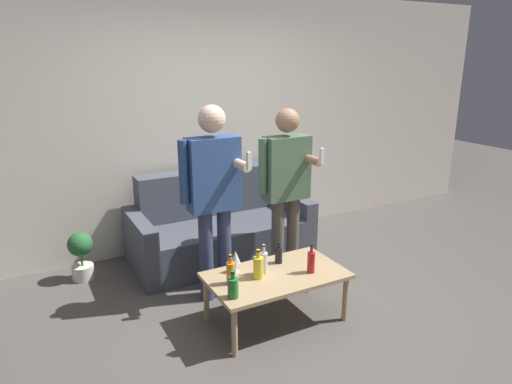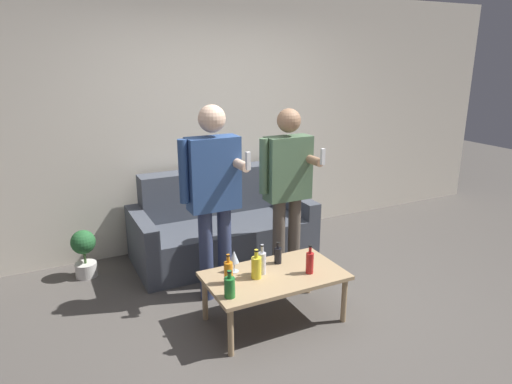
{
  "view_description": "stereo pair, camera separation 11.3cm",
  "coord_description": "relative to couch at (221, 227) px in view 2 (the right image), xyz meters",
  "views": [
    {
      "loc": [
        -1.82,
        -2.6,
        2.03
      ],
      "look_at": [
        -0.11,
        0.59,
        0.95
      ],
      "focal_mm": 32.0,
      "sensor_mm": 36.0,
      "label": 1
    },
    {
      "loc": [
        -1.72,
        -2.65,
        2.03
      ],
      "look_at": [
        -0.11,
        0.59,
        0.95
      ],
      "focal_mm": 32.0,
      "sensor_mm": 36.0,
      "label": 2
    }
  ],
  "objects": [
    {
      "name": "bottle_green",
      "position": [
        -0.48,
        -1.34,
        0.19
      ],
      "size": [
        0.07,
        0.07,
        0.23
      ],
      "color": "orange",
      "rests_on": "coffee_table"
    },
    {
      "name": "bottle_clear",
      "position": [
        0.01,
        -1.2,
        0.17
      ],
      "size": [
        0.06,
        0.06,
        0.18
      ],
      "color": "black",
      "rests_on": "coffee_table"
    },
    {
      "name": "person_standing_left",
      "position": [
        -0.38,
        -0.79,
        0.68
      ],
      "size": [
        0.5,
        0.43,
        1.67
      ],
      "color": "navy",
      "rests_on": "ground_plane"
    },
    {
      "name": "couch",
      "position": [
        0.0,
        0.0,
        0.0
      ],
      "size": [
        1.82,
        0.86,
        0.88
      ],
      "color": "#474C56",
      "rests_on": "ground_plane"
    },
    {
      "name": "bottle_yellow",
      "position": [
        -0.56,
        -1.53,
        0.18
      ],
      "size": [
        0.08,
        0.08,
        0.2
      ],
      "color": "#23752D",
      "rests_on": "coffee_table"
    },
    {
      "name": "wall_back",
      "position": [
        0.06,
        0.48,
        1.04
      ],
      "size": [
        8.0,
        0.06,
        2.7
      ],
      "color": "beige",
      "rests_on": "ground_plane"
    },
    {
      "name": "coffee_table",
      "position": [
        -0.11,
        -1.36,
        0.06
      ],
      "size": [
        1.07,
        0.62,
        0.41
      ],
      "color": "tan",
      "rests_on": "ground_plane"
    },
    {
      "name": "bottle_red",
      "position": [
        -0.26,
        -1.35,
        0.19
      ],
      "size": [
        0.08,
        0.08,
        0.23
      ],
      "color": "yellow",
      "rests_on": "coffee_table"
    },
    {
      "name": "potted_plant",
      "position": [
        -1.36,
        0.11,
        -0.05
      ],
      "size": [
        0.23,
        0.23,
        0.47
      ],
      "color": "silver",
      "rests_on": "ground_plane"
    },
    {
      "name": "bottle_dark",
      "position": [
        -0.19,
        -1.31,
        0.2
      ],
      "size": [
        0.06,
        0.06,
        0.24
      ],
      "color": "silver",
      "rests_on": "coffee_table"
    },
    {
      "name": "ground_plane",
      "position": [
        0.06,
        -1.52,
        -0.31
      ],
      "size": [
        16.0,
        16.0,
        0.0
      ],
      "primitive_type": "plane",
      "color": "#514C47"
    },
    {
      "name": "person_standing_right",
      "position": [
        0.37,
        -0.72,
        0.63
      ],
      "size": [
        0.49,
        0.42,
        1.6
      ],
      "color": "brown",
      "rests_on": "ground_plane"
    },
    {
      "name": "wine_glass_near",
      "position": [
        -0.37,
        -1.18,
        0.22
      ],
      "size": [
        0.08,
        0.08,
        0.18
      ],
      "color": "silver",
      "rests_on": "coffee_table"
    },
    {
      "name": "bottle_orange",
      "position": [
        0.15,
        -1.46,
        0.19
      ],
      "size": [
        0.06,
        0.06,
        0.23
      ],
      "color": "#B21E1E",
      "rests_on": "coffee_table"
    }
  ]
}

